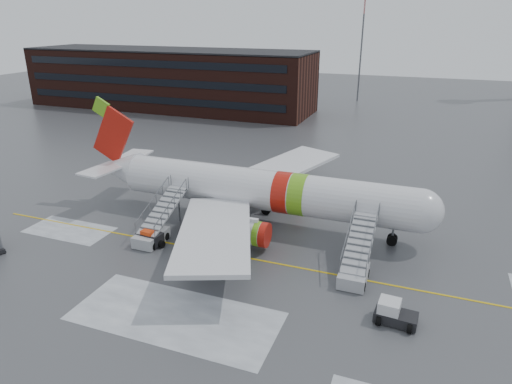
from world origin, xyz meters
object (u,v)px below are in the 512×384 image
at_px(airstair_aft, 155,229).
at_px(pushback_tug, 393,313).
at_px(airliner, 254,189).
at_px(airstair_fwd, 356,264).
at_px(baggage_tractor, 150,238).

height_order(airstair_aft, pushback_tug, airstair_aft).
height_order(airliner, airstair_aft, airliner).
height_order(airliner, pushback_tug, airliner).
relative_size(airliner, airstair_fwd, 4.55).
relative_size(airliner, airstair_aft, 4.55).
bearing_deg(pushback_tug, airstair_aft, 167.28).
height_order(airstair_aft, baggage_tractor, airstair_aft).
distance_m(pushback_tug, baggage_tractor, 21.21).
relative_size(airstair_aft, pushback_tug, 2.76).
xyz_separation_m(airstair_fwd, baggage_tractor, (-17.64, -1.06, -0.45)).
height_order(pushback_tug, baggage_tractor, pushback_tug).
relative_size(airstair_fwd, airstair_aft, 1.00).
xyz_separation_m(airstair_fwd, pushback_tug, (3.24, -4.73, -0.38)).
distance_m(airliner, airstair_fwd, 12.84).
bearing_deg(baggage_tractor, airstair_fwd, 3.43).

